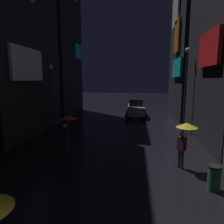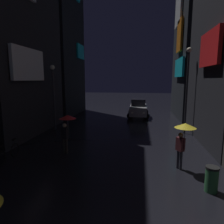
{
  "view_description": "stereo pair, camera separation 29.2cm",
  "coord_description": "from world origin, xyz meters",
  "px_view_note": "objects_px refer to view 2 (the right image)",
  "views": [
    {
      "loc": [
        1.46,
        -0.46,
        3.95
      ],
      "look_at": [
        0.0,
        11.63,
        1.97
      ],
      "focal_mm": 32.0,
      "sensor_mm": 36.0,
      "label": 1
    },
    {
      "loc": [
        1.75,
        -0.42,
        3.95
      ],
      "look_at": [
        0.0,
        11.63,
        1.97
      ],
      "focal_mm": 32.0,
      "sensor_mm": 36.0,
      "label": 2
    }
  ],
  "objects_px": {
    "pedestrian_near_crossing_yellow": "(184,133)",
    "streetlamp_left_far": "(53,89)",
    "trash_bin": "(212,179)",
    "bicycle_parked_at_storefront": "(8,153)",
    "streetlamp_right_far": "(187,82)",
    "car_distant": "(138,108)",
    "pedestrian_foreground_left_red": "(67,123)"
  },
  "relations": [
    {
      "from": "pedestrian_near_crossing_yellow",
      "to": "streetlamp_left_far",
      "type": "bearing_deg",
      "value": 144.72
    },
    {
      "from": "pedestrian_near_crossing_yellow",
      "to": "trash_bin",
      "type": "distance_m",
      "value": 2.15
    },
    {
      "from": "bicycle_parked_at_storefront",
      "to": "streetlamp_right_far",
      "type": "relative_size",
      "value": 0.3
    },
    {
      "from": "car_distant",
      "to": "streetlamp_right_far",
      "type": "bearing_deg",
      "value": -60.91
    },
    {
      "from": "pedestrian_near_crossing_yellow",
      "to": "streetlamp_right_far",
      "type": "bearing_deg",
      "value": 77.56
    },
    {
      "from": "car_distant",
      "to": "bicycle_parked_at_storefront",
      "type": "bearing_deg",
      "value": -115.46
    },
    {
      "from": "streetlamp_left_far",
      "to": "pedestrian_foreground_left_red",
      "type": "bearing_deg",
      "value": -59.5
    },
    {
      "from": "trash_bin",
      "to": "streetlamp_left_far",
      "type": "bearing_deg",
      "value": 140.25
    },
    {
      "from": "pedestrian_near_crossing_yellow",
      "to": "trash_bin",
      "type": "bearing_deg",
      "value": -67.17
    },
    {
      "from": "pedestrian_near_crossing_yellow",
      "to": "car_distant",
      "type": "relative_size",
      "value": 0.51
    },
    {
      "from": "car_distant",
      "to": "pedestrian_near_crossing_yellow",
      "type": "bearing_deg",
      "value": -80.5
    },
    {
      "from": "pedestrian_foreground_left_red",
      "to": "streetlamp_right_far",
      "type": "relative_size",
      "value": 0.34
    },
    {
      "from": "streetlamp_left_far",
      "to": "trash_bin",
      "type": "bearing_deg",
      "value": -39.75
    },
    {
      "from": "pedestrian_near_crossing_yellow",
      "to": "car_distant",
      "type": "distance_m",
      "value": 12.8
    },
    {
      "from": "bicycle_parked_at_storefront",
      "to": "trash_bin",
      "type": "relative_size",
      "value": 1.96
    },
    {
      "from": "car_distant",
      "to": "streetlamp_left_far",
      "type": "height_order",
      "value": "streetlamp_left_far"
    },
    {
      "from": "pedestrian_foreground_left_red",
      "to": "pedestrian_near_crossing_yellow",
      "type": "bearing_deg",
      "value": -11.42
    },
    {
      "from": "pedestrian_near_crossing_yellow",
      "to": "streetlamp_right_far",
      "type": "relative_size",
      "value": 0.34
    },
    {
      "from": "car_distant",
      "to": "streetlamp_left_far",
      "type": "bearing_deg",
      "value": -134.92
    },
    {
      "from": "streetlamp_right_far",
      "to": "streetlamp_left_far",
      "type": "height_order",
      "value": "streetlamp_right_far"
    },
    {
      "from": "bicycle_parked_at_storefront",
      "to": "car_distant",
      "type": "relative_size",
      "value": 0.44
    },
    {
      "from": "pedestrian_foreground_left_red",
      "to": "trash_bin",
      "type": "bearing_deg",
      "value": -23.64
    },
    {
      "from": "trash_bin",
      "to": "bicycle_parked_at_storefront",
      "type": "bearing_deg",
      "value": 170.82
    },
    {
      "from": "pedestrian_near_crossing_yellow",
      "to": "trash_bin",
      "type": "height_order",
      "value": "pedestrian_near_crossing_yellow"
    },
    {
      "from": "pedestrian_near_crossing_yellow",
      "to": "bicycle_parked_at_storefront",
      "type": "distance_m",
      "value": 8.31
    },
    {
      "from": "streetlamp_left_far",
      "to": "car_distant",
      "type": "bearing_deg",
      "value": 45.08
    },
    {
      "from": "pedestrian_near_crossing_yellow",
      "to": "trash_bin",
      "type": "xyz_separation_m",
      "value": [
        0.69,
        -1.65,
        -1.2
      ]
    },
    {
      "from": "bicycle_parked_at_storefront",
      "to": "streetlamp_right_far",
      "type": "bearing_deg",
      "value": 34.17
    },
    {
      "from": "bicycle_parked_at_storefront",
      "to": "pedestrian_foreground_left_red",
      "type": "bearing_deg",
      "value": 28.42
    },
    {
      "from": "streetlamp_right_far",
      "to": "streetlamp_left_far",
      "type": "relative_size",
      "value": 1.22
    },
    {
      "from": "streetlamp_right_far",
      "to": "trash_bin",
      "type": "height_order",
      "value": "streetlamp_right_far"
    },
    {
      "from": "pedestrian_foreground_left_red",
      "to": "streetlamp_left_far",
      "type": "height_order",
      "value": "streetlamp_left_far"
    }
  ]
}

